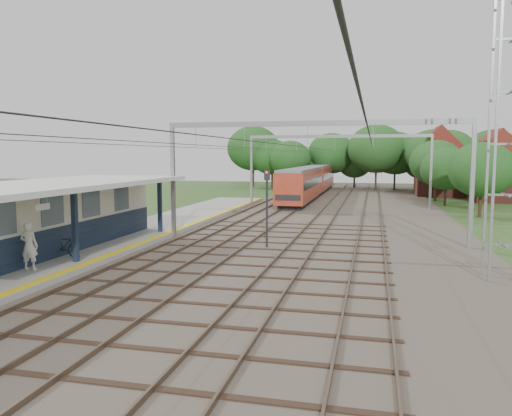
% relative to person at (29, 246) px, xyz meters
% --- Properties ---
extents(ground, '(160.00, 160.00, 0.00)m').
position_rel_person_xyz_m(ground, '(6.85, -4.17, -1.35)').
color(ground, '#2D4C1E').
rests_on(ground, ground).
extents(ballast_bed, '(18.00, 90.00, 0.10)m').
position_rel_person_xyz_m(ballast_bed, '(10.85, 25.83, -1.30)').
color(ballast_bed, '#473D33').
rests_on(ballast_bed, ground).
extents(platform, '(5.00, 52.00, 0.35)m').
position_rel_person_xyz_m(platform, '(-0.65, 9.83, -1.17)').
color(platform, gray).
rests_on(platform, ground).
extents(yellow_stripe, '(0.45, 52.00, 0.01)m').
position_rel_person_xyz_m(yellow_stripe, '(1.60, 9.83, -0.99)').
color(yellow_stripe, yellow).
rests_on(yellow_stripe, platform).
extents(station_building, '(3.41, 18.00, 3.40)m').
position_rel_person_xyz_m(station_building, '(-2.03, 2.83, 0.70)').
color(station_building, beige).
rests_on(station_building, platform).
extents(canopy, '(6.40, 20.00, 3.44)m').
position_rel_person_xyz_m(canopy, '(-0.92, 1.83, 2.29)').
color(canopy, '#101C32').
rests_on(canopy, platform).
extents(rail_tracks, '(11.80, 88.00, 0.15)m').
position_rel_person_xyz_m(rail_tracks, '(8.35, 25.83, -1.17)').
color(rail_tracks, brown).
rests_on(rail_tracks, ballast_bed).
extents(catenary_system, '(17.22, 88.00, 7.00)m').
position_rel_person_xyz_m(catenary_system, '(10.24, 21.12, 4.16)').
color(catenary_system, gray).
rests_on(catenary_system, ground).
extents(lattice_pylon, '(1.30, 1.30, 12.00)m').
position_rel_person_xyz_m(lattice_pylon, '(18.85, 3.83, 4.65)').
color(lattice_pylon, gray).
rests_on(lattice_pylon, ground).
extents(tree_band, '(31.72, 30.88, 8.82)m').
position_rel_person_xyz_m(tree_band, '(10.69, 52.96, 3.57)').
color(tree_band, '#382619').
rests_on(tree_band, ground).
extents(house_near, '(7.00, 6.12, 7.89)m').
position_rel_person_xyz_m(house_near, '(27.85, 41.83, 1.64)').
color(house_near, brown).
rests_on(house_near, ground).
extents(house_far, '(8.00, 6.12, 8.66)m').
position_rel_person_xyz_m(house_far, '(22.85, 47.83, 1.88)').
color(house_far, brown).
rests_on(house_far, ground).
extents(person, '(0.79, 0.58, 2.00)m').
position_rel_person_xyz_m(person, '(0.00, 0.00, 0.00)').
color(person, white).
rests_on(person, platform).
extents(bicycle, '(1.74, 0.75, 1.01)m').
position_rel_person_xyz_m(bicycle, '(-0.22, 2.72, -0.49)').
color(bicycle, black).
rests_on(bicycle, platform).
extents(train, '(2.73, 33.99, 3.60)m').
position_rel_person_xyz_m(train, '(6.35, 43.05, 0.66)').
color(train, black).
rests_on(train, ballast_bed).
extents(signal_post, '(0.34, 0.31, 4.27)m').
position_rel_person_xyz_m(signal_post, '(8.20, 8.52, 1.32)').
color(signal_post, black).
rests_on(signal_post, ground).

